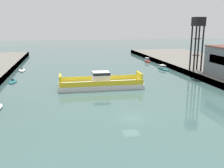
{
  "coord_description": "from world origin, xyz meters",
  "views": [
    {
      "loc": [
        -10.58,
        -36.7,
        14.55
      ],
      "look_at": [
        0.0,
        15.36,
        2.0
      ],
      "focal_mm": 41.12,
      "sensor_mm": 36.0,
      "label": 1
    }
  ],
  "objects_px": {
    "moored_boat_near_right": "(163,68)",
    "moored_boat_mid_left": "(13,81)",
    "crane_tower": "(198,31)",
    "moored_boat_near_left": "(22,70)",
    "moored_boat_far_left": "(147,60)",
    "chain_ferry": "(101,83)"
  },
  "relations": [
    {
      "from": "moored_boat_near_right",
      "to": "chain_ferry",
      "type": "bearing_deg",
      "value": -138.98
    },
    {
      "from": "chain_ferry",
      "to": "moored_boat_near_left",
      "type": "xyz_separation_m",
      "value": [
        -21.08,
        26.98,
        -0.91
      ]
    },
    {
      "from": "moored_boat_near_right",
      "to": "moored_boat_far_left",
      "type": "relative_size",
      "value": 1.51
    },
    {
      "from": "moored_boat_near_left",
      "to": "moored_boat_far_left",
      "type": "distance_m",
      "value": 46.39
    },
    {
      "from": "moored_boat_mid_left",
      "to": "moored_boat_far_left",
      "type": "distance_m",
      "value": 52.61
    },
    {
      "from": "chain_ferry",
      "to": "moored_boat_far_left",
      "type": "height_order",
      "value": "chain_ferry"
    },
    {
      "from": "moored_boat_near_left",
      "to": "moored_boat_far_left",
      "type": "relative_size",
      "value": 1.31
    },
    {
      "from": "chain_ferry",
      "to": "moored_boat_near_right",
      "type": "bearing_deg",
      "value": 41.02
    },
    {
      "from": "chain_ferry",
      "to": "crane_tower",
      "type": "xyz_separation_m",
      "value": [
        28.5,
        8.57,
        11.51
      ]
    },
    {
      "from": "moored_boat_near_right",
      "to": "moored_boat_mid_left",
      "type": "relative_size",
      "value": 1.35
    },
    {
      "from": "chain_ferry",
      "to": "moored_boat_near_left",
      "type": "distance_m",
      "value": 34.25
    },
    {
      "from": "moored_boat_mid_left",
      "to": "chain_ferry",
      "type": "bearing_deg",
      "value": -26.41
    },
    {
      "from": "moored_boat_mid_left",
      "to": "crane_tower",
      "type": "bearing_deg",
      "value": -2.24
    },
    {
      "from": "chain_ferry",
      "to": "moored_boat_far_left",
      "type": "distance_m",
      "value": 44.38
    },
    {
      "from": "moored_boat_near_left",
      "to": "moored_boat_near_right",
      "type": "bearing_deg",
      "value": -7.9
    },
    {
      "from": "moored_boat_near_right",
      "to": "crane_tower",
      "type": "relative_size",
      "value": 0.51
    },
    {
      "from": "moored_boat_near_right",
      "to": "moored_boat_far_left",
      "type": "height_order",
      "value": "moored_boat_far_left"
    },
    {
      "from": "moored_boat_near_right",
      "to": "moored_boat_mid_left",
      "type": "xyz_separation_m",
      "value": [
        -45.0,
        -10.24,
        -0.29
      ]
    },
    {
      "from": "moored_boat_mid_left",
      "to": "moored_boat_near_right",
      "type": "bearing_deg",
      "value": 12.82
    },
    {
      "from": "chain_ferry",
      "to": "moored_boat_near_left",
      "type": "bearing_deg",
      "value": 128.01
    },
    {
      "from": "crane_tower",
      "to": "moored_boat_mid_left",
      "type": "bearing_deg",
      "value": 177.76
    },
    {
      "from": "moored_boat_near_right",
      "to": "crane_tower",
      "type": "xyz_separation_m",
      "value": [
        4.65,
        -12.18,
        12.15
      ]
    }
  ]
}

